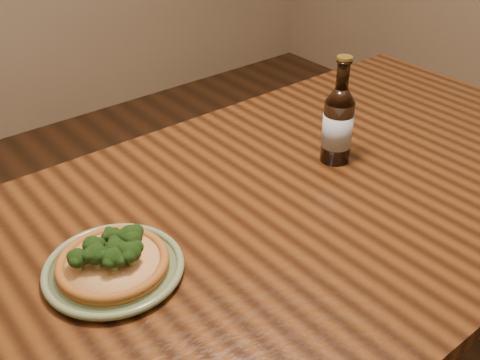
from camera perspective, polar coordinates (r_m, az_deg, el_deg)
table at (r=1.29m, az=6.82°, el=-4.51°), size 1.60×0.90×0.75m
plate at (r=1.03m, az=-12.70°, el=-8.77°), size 0.25×0.25×0.02m
pizza at (r=1.02m, az=-12.84°, el=-7.92°), size 0.20×0.20×0.07m
beer_bottle at (r=1.31m, az=9.91°, el=5.63°), size 0.07×0.07×0.26m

